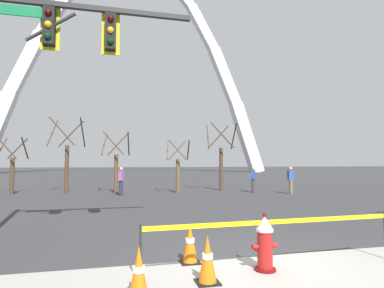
% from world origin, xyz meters
% --- Properties ---
extents(ground_plane, '(240.00, 240.00, 0.00)m').
position_xyz_m(ground_plane, '(0.00, 0.00, 0.00)').
color(ground_plane, '#333335').
extents(fire_hydrant, '(0.46, 0.48, 0.99)m').
position_xyz_m(fire_hydrant, '(-0.08, -0.63, 0.47)').
color(fire_hydrant, '#5E0F0D').
rests_on(fire_hydrant, ground).
extents(caution_tape_barrier, '(4.73, 0.21, 0.91)m').
position_xyz_m(caution_tape_barrier, '(0.13, -0.65, 0.62)').
color(caution_tape_barrier, '#232326').
rests_on(caution_tape_barrier, ground).
extents(traffic_cone_by_hydrant, '(0.36, 0.36, 0.73)m').
position_xyz_m(traffic_cone_by_hydrant, '(-1.20, -0.95, 0.36)').
color(traffic_cone_by_hydrant, black).
rests_on(traffic_cone_by_hydrant, ground).
extents(traffic_cone_mid_sidewalk, '(0.36, 0.36, 0.73)m').
position_xyz_m(traffic_cone_mid_sidewalk, '(-2.28, -1.32, 0.36)').
color(traffic_cone_mid_sidewalk, black).
rests_on(traffic_cone_mid_sidewalk, ground).
extents(traffic_cone_curb_edge, '(0.36, 0.36, 0.73)m').
position_xyz_m(traffic_cone_curb_edge, '(-1.24, 0.08, 0.36)').
color(traffic_cone_curb_edge, black).
rests_on(traffic_cone_curb_edge, ground).
extents(traffic_signal_gantry, '(5.02, 0.44, 6.00)m').
position_xyz_m(traffic_signal_gantry, '(-4.42, 2.12, 4.07)').
color(traffic_signal_gantry, '#232326').
rests_on(traffic_signal_gantry, ground).
extents(monument_arch, '(49.78, 2.14, 39.63)m').
position_xyz_m(monument_arch, '(0.00, 50.96, 17.60)').
color(monument_arch, silver).
rests_on(monument_arch, ground).
extents(tree_far_left, '(1.55, 1.56, 3.34)m').
position_xyz_m(tree_far_left, '(-8.47, 14.76, 1.48)').
color(tree_far_left, '#473323').
rests_on(tree_far_left, ground).
extents(tree_left_mid, '(2.11, 2.12, 4.58)m').
position_xyz_m(tree_left_mid, '(-5.54, 15.10, 2.04)').
color(tree_left_mid, '#473323').
rests_on(tree_left_mid, ground).
extents(tree_center_left, '(1.71, 1.72, 3.70)m').
position_xyz_m(tree_center_left, '(-2.59, 14.23, 1.64)').
color(tree_center_left, brown).
rests_on(tree_center_left, ground).
extents(tree_center_right, '(1.51, 1.52, 3.24)m').
position_xyz_m(tree_center_right, '(1.10, 13.45, 1.44)').
color(tree_center_right, brown).
rests_on(tree_center_right, ground).
extents(tree_right_mid, '(2.04, 2.06, 4.44)m').
position_xyz_m(tree_right_mid, '(4.18, 14.35, 1.97)').
color(tree_right_mid, '#473323').
rests_on(tree_right_mid, ground).
extents(pedestrian_walking_left, '(0.37, 0.39, 1.59)m').
position_xyz_m(pedestrian_walking_left, '(5.66, 12.53, 0.82)').
color(pedestrian_walking_left, '#38383D').
rests_on(pedestrian_walking_left, ground).
extents(pedestrian_standing_center, '(0.35, 0.22, 1.59)m').
position_xyz_m(pedestrian_standing_center, '(7.50, 11.30, 0.82)').
color(pedestrian_standing_center, brown).
rests_on(pedestrian_standing_center, ground).
extents(pedestrian_walking_right, '(0.33, 0.39, 1.59)m').
position_xyz_m(pedestrian_walking_right, '(-2.30, 12.59, 0.82)').
color(pedestrian_walking_right, '#232847').
rests_on(pedestrian_walking_right, ground).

